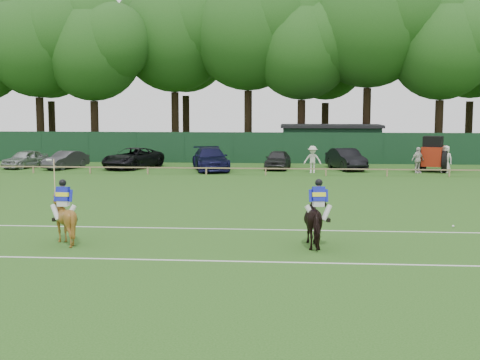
# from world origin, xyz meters

# --- Properties ---
(ground) EXTENTS (160.00, 160.00, 0.00)m
(ground) POSITION_xyz_m (0.00, 0.00, 0.00)
(ground) COLOR #1E4C14
(ground) RESTS_ON ground
(horse_dark) EXTENTS (1.19, 2.11, 1.69)m
(horse_dark) POSITION_xyz_m (3.62, -3.74, 0.84)
(horse_dark) COLOR black
(horse_dark) RESTS_ON ground
(horse_chestnut) EXTENTS (1.35, 1.50, 1.60)m
(horse_chestnut) POSITION_xyz_m (-4.88, -3.92, 0.80)
(horse_chestnut) COLOR brown
(horse_chestnut) RESTS_ON ground
(sedan_silver) EXTENTS (2.74, 4.24, 1.34)m
(sedan_silver) POSITION_xyz_m (-17.13, 21.68, 0.67)
(sedan_silver) COLOR #AEB1B4
(sedan_silver) RESTS_ON ground
(sedan_grey) EXTENTS (2.60, 4.16, 1.29)m
(sedan_grey) POSITION_xyz_m (-13.87, 21.25, 0.65)
(sedan_grey) COLOR #323335
(sedan_grey) RESTS_ON ground
(suv_black) EXTENTS (4.24, 5.96, 1.51)m
(suv_black) POSITION_xyz_m (-9.03, 22.00, 0.75)
(suv_black) COLOR black
(suv_black) RESTS_ON ground
(sedan_navy) EXTENTS (3.57, 5.97, 1.62)m
(sedan_navy) POSITION_xyz_m (-3.09, 20.99, 0.81)
(sedan_navy) COLOR #111236
(sedan_navy) RESTS_ON ground
(hatch_grey) EXTENTS (2.05, 4.23, 1.39)m
(hatch_grey) POSITION_xyz_m (1.71, 22.24, 0.70)
(hatch_grey) COLOR #2B2B2D
(hatch_grey) RESTS_ON ground
(estate_black) EXTENTS (2.88, 4.90, 1.53)m
(estate_black) POSITION_xyz_m (6.67, 22.29, 0.76)
(estate_black) COLOR black
(estate_black) RESTS_ON ground
(spectator_left) EXTENTS (1.26, 0.79, 1.87)m
(spectator_left) POSITION_xyz_m (4.16, 19.71, 0.94)
(spectator_left) COLOR silver
(spectator_left) RESTS_ON ground
(spectator_mid) EXTENTS (1.12, 0.96, 1.80)m
(spectator_mid) POSITION_xyz_m (11.37, 20.17, 0.90)
(spectator_mid) COLOR beige
(spectator_mid) RESTS_ON ground
(spectator_right) EXTENTS (1.10, 1.04, 1.89)m
(spectator_right) POSITION_xyz_m (13.33, 20.50, 0.95)
(spectator_right) COLOR silver
(spectator_right) RESTS_ON ground
(rider_dark) EXTENTS (0.93, 0.43, 1.41)m
(rider_dark) POSITION_xyz_m (3.63, -3.75, 1.60)
(rider_dark) COLOR silver
(rider_dark) RESTS_ON ground
(rider_chestnut) EXTENTS (0.94, 0.59, 2.05)m
(rider_chestnut) POSITION_xyz_m (-4.88, -3.93, 1.53)
(rider_chestnut) COLOR silver
(rider_chestnut) RESTS_ON ground
(polo_ball) EXTENTS (0.09, 0.09, 0.09)m
(polo_ball) POSITION_xyz_m (8.90, 0.06, 0.04)
(polo_ball) COLOR silver
(polo_ball) RESTS_ON ground
(pitch_lines) EXTENTS (60.00, 5.10, 0.01)m
(pitch_lines) POSITION_xyz_m (0.00, -3.50, 0.01)
(pitch_lines) COLOR silver
(pitch_lines) RESTS_ON ground
(pitch_rail) EXTENTS (62.10, 0.10, 0.50)m
(pitch_rail) POSITION_xyz_m (0.00, 18.00, 0.45)
(pitch_rail) COLOR #997F5B
(pitch_rail) RESTS_ON ground
(perimeter_fence) EXTENTS (92.08, 0.08, 2.50)m
(perimeter_fence) POSITION_xyz_m (0.00, 27.00, 1.25)
(perimeter_fence) COLOR #14351E
(perimeter_fence) RESTS_ON ground
(utility_shed) EXTENTS (8.40, 4.40, 3.04)m
(utility_shed) POSITION_xyz_m (6.00, 30.00, 1.54)
(utility_shed) COLOR #14331E
(utility_shed) RESTS_ON ground
(tree_row) EXTENTS (96.00, 12.00, 21.00)m
(tree_row) POSITION_xyz_m (2.00, 35.00, 0.00)
(tree_row) COLOR #26561C
(tree_row) RESTS_ON ground
(tractor) EXTENTS (2.84, 3.46, 2.50)m
(tractor) POSITION_xyz_m (12.65, 21.35, 1.18)
(tractor) COLOR maroon
(tractor) RESTS_ON ground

